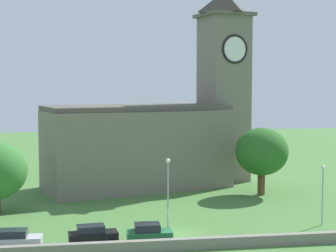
{
  "coord_description": "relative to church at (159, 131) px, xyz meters",
  "views": [
    {
      "loc": [
        -8.48,
        -49.77,
        14.51
      ],
      "look_at": [
        0.64,
        9.53,
        9.78
      ],
      "focal_mm": 56.75,
      "sensor_mm": 36.0,
      "label": 1
    }
  ],
  "objects": [
    {
      "name": "car_green",
      "position": [
        -4.72,
        -27.55,
        -6.98
      ],
      "size": [
        4.16,
        2.31,
        1.87
      ],
      "color": "#1E6B38",
      "rests_on": "ground"
    },
    {
      "name": "streetlamp_west_mid",
      "position": [
        -2.64,
        -25.45,
        -2.96
      ],
      "size": [
        0.44,
        0.44,
        7.5
      ],
      "color": "#9EA0A5",
      "rests_on": "ground"
    },
    {
      "name": "car_black",
      "position": [
        -9.81,
        -26.98,
        -7.02
      ],
      "size": [
        4.58,
        2.43,
        1.77
      ],
      "color": "black",
      "rests_on": "ground"
    },
    {
      "name": "car_silver",
      "position": [
        -16.67,
        -27.46,
        -7.02
      ],
      "size": [
        4.76,
        2.24,
        1.77
      ],
      "color": "silver",
      "rests_on": "ground"
    },
    {
      "name": "streetlamp_central",
      "position": [
        13.67,
        -23.94,
        -3.68
      ],
      "size": [
        0.44,
        0.44,
        6.24
      ],
      "color": "#9EA0A5",
      "rests_on": "ground"
    },
    {
      "name": "tree_by_tower",
      "position": [
        12.38,
        -8.48,
        -2.21
      ],
      "size": [
        6.93,
        6.93,
        8.87
      ],
      "color": "brown",
      "rests_on": "ground"
    },
    {
      "name": "church",
      "position": [
        0.0,
        0.0,
        0.0
      ],
      "size": [
        31.42,
        17.54,
        28.28
      ],
      "color": "slate",
      "rests_on": "ground"
    },
    {
      "name": "ground_plane",
      "position": [
        -1.73,
        -9.89,
        -7.92
      ],
      "size": [
        200.0,
        200.0,
        0.0
      ],
      "primitive_type": "plane",
      "color": "#477538"
    },
    {
      "name": "quay_barrier",
      "position": [
        -1.73,
        -29.79,
        -7.42
      ],
      "size": [
        51.24,
        0.7,
        1.0
      ],
      "primitive_type": "cube",
      "color": "gray",
      "rests_on": "ground"
    }
  ]
}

